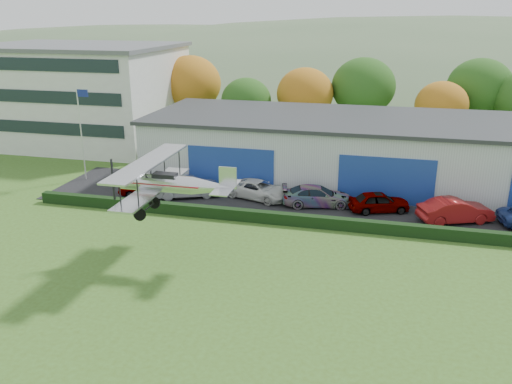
% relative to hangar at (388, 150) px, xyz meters
% --- Properties ---
extents(ground, '(300.00, 300.00, 0.00)m').
position_rel_hangar_xyz_m(ground, '(-5.00, -27.98, -2.66)').
color(ground, '#3D5A1C').
rests_on(ground, ground).
extents(apron, '(48.00, 9.00, 0.05)m').
position_rel_hangar_xyz_m(apron, '(-2.00, -6.98, -2.63)').
color(apron, black).
rests_on(apron, ground).
extents(hedge, '(46.00, 0.60, 0.80)m').
position_rel_hangar_xyz_m(hedge, '(-2.00, -11.78, -2.26)').
color(hedge, black).
rests_on(hedge, ground).
extents(hangar, '(40.60, 12.60, 5.30)m').
position_rel_hangar_xyz_m(hangar, '(0.00, 0.00, 0.00)').
color(hangar, '#B2B7BC').
rests_on(hangar, ground).
extents(office_block, '(20.60, 15.60, 10.40)m').
position_rel_hangar_xyz_m(office_block, '(-33.00, 7.02, 2.56)').
color(office_block, silver).
rests_on(office_block, ground).
extents(flagpole, '(1.05, 0.10, 8.00)m').
position_rel_hangar_xyz_m(flagpole, '(-24.88, -5.98, 2.13)').
color(flagpole, silver).
rests_on(flagpole, ground).
extents(tree_belt, '(75.70, 13.22, 10.12)m').
position_rel_hangar_xyz_m(tree_belt, '(-4.15, 12.64, 2.95)').
color(tree_belt, '#3D2614').
rests_on(tree_belt, ground).
extents(distant_hills, '(430.00, 196.00, 56.00)m').
position_rel_hangar_xyz_m(distant_hills, '(-9.38, 112.02, -15.70)').
color(distant_hills, '#4C6642').
rests_on(distant_hills, ground).
extents(car_0, '(4.37, 2.69, 1.39)m').
position_rel_hangar_xyz_m(car_0, '(-18.20, -8.58, -1.91)').
color(car_0, gray).
rests_on(car_0, apron).
extents(car_1, '(5.25, 3.65, 1.64)m').
position_rel_hangar_xyz_m(car_1, '(-14.85, -8.21, -1.79)').
color(car_1, silver).
rests_on(car_1, apron).
extents(car_2, '(5.46, 3.72, 1.39)m').
position_rel_hangar_xyz_m(car_2, '(-9.41, -7.21, -1.91)').
color(car_2, silver).
rests_on(car_2, apron).
extents(car_3, '(5.50, 3.16, 1.50)m').
position_rel_hangar_xyz_m(car_3, '(-4.83, -7.71, -1.86)').
color(car_3, gray).
rests_on(car_3, apron).
extents(car_4, '(4.63, 3.05, 1.46)m').
position_rel_hangar_xyz_m(car_4, '(-0.37, -7.85, -1.87)').
color(car_4, gray).
rests_on(car_4, apron).
extents(car_5, '(5.29, 3.60, 1.65)m').
position_rel_hangar_xyz_m(car_5, '(4.74, -8.65, -1.78)').
color(car_5, maroon).
rests_on(car_5, apron).
extents(biplane, '(7.34, 8.33, 3.14)m').
position_rel_hangar_xyz_m(biplane, '(-11.84, -18.71, 2.12)').
color(biplane, silver).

